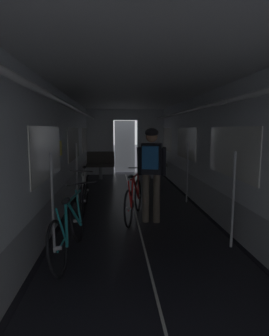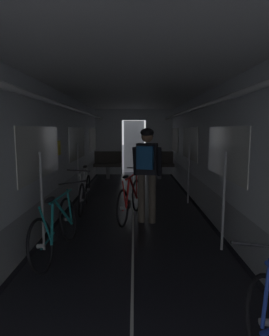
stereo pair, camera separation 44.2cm
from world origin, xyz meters
The scene contains 7 objects.
train_car_shell centered at (0.00, 3.60, 1.70)m, with size 3.14×12.34×2.57m.
bench_seat_far_left centered at (-0.90, 8.07, 0.57)m, with size 0.98×0.51×0.95m.
bench_seat_far_right centered at (0.90, 8.07, 0.57)m, with size 0.98×0.51×0.95m.
bicycle_white centered at (-1.04, 4.17, 0.38)m, with size 0.44×1.69×0.94m.
bicycle_teal centered at (-1.04, 1.95, 0.38)m, with size 0.50×1.70×0.96m.
person_cyclist_aisle centered at (0.24, 3.30, 1.07)m, with size 0.56×0.45×1.73m.
bicycle_red_in_aisle centered at (-0.06, 3.56, 0.38)m, with size 0.60×1.65×0.94m.
Camera 2 is at (0.02, -1.79, 1.71)m, focal length 30.52 mm.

